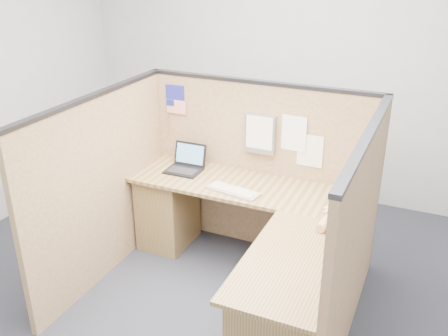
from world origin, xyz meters
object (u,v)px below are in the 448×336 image
at_px(l_desk, 248,249).
at_px(keyboard, 233,191).
at_px(laptop, 186,164).
at_px(mouse, 330,212).

height_order(l_desk, keyboard, keyboard).
relative_size(l_desk, keyboard, 4.31).
relative_size(laptop, keyboard, 0.67).
bearing_deg(l_desk, laptop, 148.48).
xyz_separation_m(l_desk, keyboard, (-0.22, 0.23, 0.35)).
bearing_deg(l_desk, keyboard, 134.36).
xyz_separation_m(l_desk, mouse, (0.56, 0.19, 0.36)).
distance_m(laptop, mouse, 1.37).
bearing_deg(laptop, mouse, -12.96).
relative_size(laptop, mouse, 3.11).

